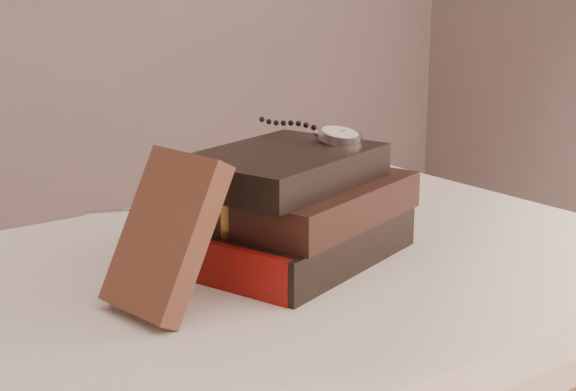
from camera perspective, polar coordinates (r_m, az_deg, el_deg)
table at (r=0.94m, az=-3.86°, el=-10.56°), size 1.00×0.60×0.75m
book_stack at (r=0.93m, az=0.55°, el=-0.88°), size 0.29×0.24×0.13m
journal at (r=0.79m, az=-8.38°, el=-2.64°), size 0.11×0.11×0.15m
pocket_watch at (r=0.96m, az=3.31°, el=4.19°), size 0.07×0.16×0.02m
eyeglasses at (r=0.91m, az=-7.05°, el=-0.52°), size 0.14×0.15×0.05m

